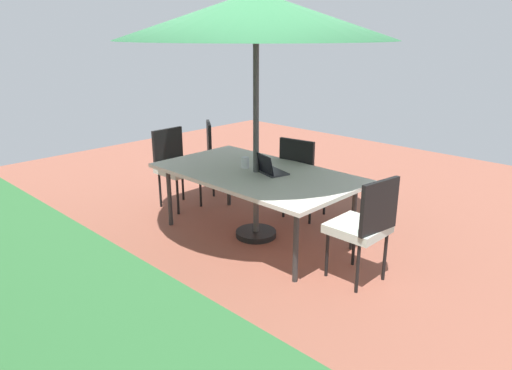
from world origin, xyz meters
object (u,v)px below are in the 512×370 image
(chair_west, at_px, (364,224))
(cup, at_px, (245,162))
(dining_table, at_px, (256,176))
(chair_southeast, at_px, (220,153))
(laptop, at_px, (269,169))
(chair_east, at_px, (176,164))
(patio_umbrella, at_px, (256,17))
(chair_south, at_px, (303,173))

(chair_west, height_order, cup, chair_west)
(dining_table, relative_size, chair_southeast, 2.20)
(dining_table, height_order, chair_southeast, chair_southeast)
(chair_west, height_order, laptop, chair_west)
(chair_east, xyz_separation_m, laptop, (-1.53, -0.06, 0.23))
(dining_table, xyz_separation_m, cup, (0.19, -0.03, 0.10))
(chair_southeast, xyz_separation_m, chair_east, (-0.01, 0.75, 0.00))
(dining_table, relative_size, chair_east, 2.20)
(chair_west, bearing_deg, patio_umbrella, -83.19)
(chair_south, relative_size, cup, 8.37)
(chair_southeast, xyz_separation_m, chair_west, (-2.73, 0.78, 0.00))
(dining_table, relative_size, patio_umbrella, 0.80)
(chair_east, bearing_deg, chair_southeast, -0.05)
(chair_southeast, height_order, chair_west, same)
(patio_umbrella, distance_m, laptop, 1.49)
(chair_south, xyz_separation_m, laptop, (-0.13, 0.73, 0.23))
(patio_umbrella, xyz_separation_m, chair_west, (-1.34, 0.04, -1.71))
(chair_east, relative_size, laptop, 2.63)
(chair_southeast, height_order, chair_east, same)
(chair_south, relative_size, laptop, 2.63)
(chair_southeast, relative_size, laptop, 2.63)
(dining_table, height_order, chair_east, chair_east)
(chair_east, bearing_deg, cup, -88.73)
(chair_southeast, bearing_deg, laptop, -167.34)
(laptop, xyz_separation_m, cup, (0.33, 0.02, 0.01))
(patio_umbrella, relative_size, chair_east, 2.75)
(chair_south, height_order, chair_southeast, same)
(dining_table, relative_size, chair_south, 2.20)
(patio_umbrella, distance_m, cup, 1.48)
(chair_south, distance_m, cup, 0.81)
(chair_southeast, bearing_deg, chair_south, -141.71)
(cup, bearing_deg, chair_west, 177.40)
(chair_west, distance_m, cup, 1.55)
(chair_south, bearing_deg, chair_west, 139.86)
(patio_umbrella, xyz_separation_m, chair_south, (-0.01, -0.77, -1.71))
(chair_south, distance_m, chair_east, 1.60)
(dining_table, relative_size, chair_west, 2.20)
(chair_east, distance_m, laptop, 1.55)
(chair_east, distance_m, chair_west, 2.72)
(chair_south, bearing_deg, dining_table, 80.80)
(dining_table, distance_m, cup, 0.22)
(dining_table, xyz_separation_m, chair_west, (-1.34, 0.04, -0.14))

